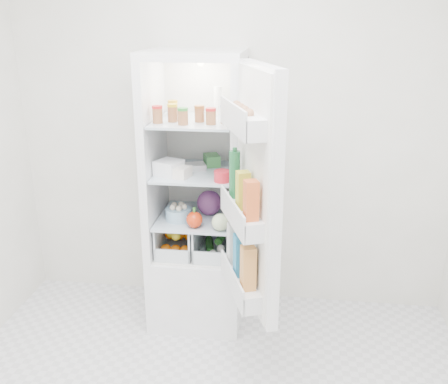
# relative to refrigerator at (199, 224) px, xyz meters

# --- Properties ---
(room_walls) EXTENTS (3.02, 3.02, 2.61)m
(room_walls) POSITION_rel_refrigerator_xyz_m (0.20, -1.25, 0.93)
(room_walls) COLOR silver
(room_walls) RESTS_ON ground
(refrigerator) EXTENTS (0.60, 0.60, 1.80)m
(refrigerator) POSITION_rel_refrigerator_xyz_m (0.00, 0.00, 0.00)
(refrigerator) COLOR silver
(refrigerator) RESTS_ON ground
(shelf_low) EXTENTS (0.49, 0.53, 0.01)m
(shelf_low) POSITION_rel_refrigerator_xyz_m (-0.00, -0.06, 0.07)
(shelf_low) COLOR silver
(shelf_low) RESTS_ON refrigerator
(shelf_mid) EXTENTS (0.49, 0.53, 0.02)m
(shelf_mid) POSITION_rel_refrigerator_xyz_m (-0.00, -0.06, 0.38)
(shelf_mid) COLOR silver
(shelf_mid) RESTS_ON refrigerator
(shelf_top) EXTENTS (0.49, 0.53, 0.02)m
(shelf_top) POSITION_rel_refrigerator_xyz_m (-0.00, -0.06, 0.71)
(shelf_top) COLOR silver
(shelf_top) RESTS_ON refrigerator
(crisper_left) EXTENTS (0.23, 0.46, 0.22)m
(crisper_left) POSITION_rel_refrigerator_xyz_m (-0.12, -0.06, -0.06)
(crisper_left) COLOR silver
(crisper_left) RESTS_ON refrigerator
(crisper_right) EXTENTS (0.23, 0.46, 0.22)m
(crisper_right) POSITION_rel_refrigerator_xyz_m (0.12, -0.06, -0.06)
(crisper_right) COLOR silver
(crisper_right) RESTS_ON refrigerator
(condiment_jars) EXTENTS (0.46, 0.32, 0.08)m
(condiment_jars) POSITION_rel_refrigerator_xyz_m (-0.02, -0.14, 0.76)
(condiment_jars) COLOR #B21919
(condiment_jars) RESTS_ON shelf_top
(squeeze_bottle) EXTENTS (0.06, 0.06, 0.18)m
(squeeze_bottle) POSITION_rel_refrigerator_xyz_m (0.12, 0.10, 0.81)
(squeeze_bottle) COLOR white
(squeeze_bottle) RESTS_ON shelf_top
(tub_white) EXTENTS (0.19, 0.19, 0.09)m
(tub_white) POSITION_rel_refrigerator_xyz_m (-0.15, -0.17, 0.44)
(tub_white) COLOR white
(tub_white) RESTS_ON shelf_mid
(tub_cream) EXTENTS (0.14, 0.14, 0.07)m
(tub_cream) POSITION_rel_refrigerator_xyz_m (-0.07, -0.21, 0.43)
(tub_cream) COLOR white
(tub_cream) RESTS_ON shelf_mid
(tin_red) EXTENTS (0.13, 0.13, 0.07)m
(tin_red) POSITION_rel_refrigerator_xyz_m (0.19, -0.26, 0.43)
(tin_red) COLOR red
(tin_red) RESTS_ON shelf_mid
(foil_tray) EXTENTS (0.17, 0.15, 0.04)m
(foil_tray) POSITION_rel_refrigerator_xyz_m (-0.02, -0.03, 0.41)
(foil_tray) COLOR silver
(foil_tray) RESTS_ON shelf_mid
(tub_green) EXTENTS (0.13, 0.15, 0.07)m
(tub_green) POSITION_rel_refrigerator_xyz_m (0.08, 0.07, 0.43)
(tub_green) COLOR #439548
(tub_green) RESTS_ON shelf_mid
(red_cabbage) EXTENTS (0.16, 0.16, 0.16)m
(red_cabbage) POSITION_rel_refrigerator_xyz_m (0.08, -0.02, 0.16)
(red_cabbage) COLOR #55205E
(red_cabbage) RESTS_ON shelf_low
(bell_pepper) EXTENTS (0.10, 0.10, 0.10)m
(bell_pepper) POSITION_rel_refrigerator_xyz_m (0.02, -0.25, 0.13)
(bell_pepper) COLOR red
(bell_pepper) RESTS_ON shelf_low
(mushroom_bowl) EXTENTS (0.21, 0.21, 0.08)m
(mushroom_bowl) POSITION_rel_refrigerator_xyz_m (-0.11, -0.14, 0.12)
(mushroom_bowl) COLOR #92BDD9
(mushroom_bowl) RESTS_ON shelf_low
(salad_bag) EXTENTS (0.11, 0.11, 0.11)m
(salad_bag) POSITION_rel_refrigerator_xyz_m (0.18, -0.27, 0.14)
(salad_bag) COLOR beige
(salad_bag) RESTS_ON shelf_low
(citrus_pile) EXTENTS (0.20, 0.31, 0.16)m
(citrus_pile) POSITION_rel_refrigerator_xyz_m (-0.12, -0.08, -0.08)
(citrus_pile) COLOR orange
(citrus_pile) RESTS_ON refrigerator
(veg_pile) EXTENTS (0.16, 0.30, 0.10)m
(veg_pile) POSITION_rel_refrigerator_xyz_m (0.13, -0.06, -0.10)
(veg_pile) COLOR #1C4D19
(veg_pile) RESTS_ON refrigerator
(fridge_door) EXTENTS (0.35, 0.58, 1.30)m
(fridge_door) POSITION_rel_refrigerator_xyz_m (0.40, -0.62, 0.43)
(fridge_door) COLOR silver
(fridge_door) RESTS_ON refrigerator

